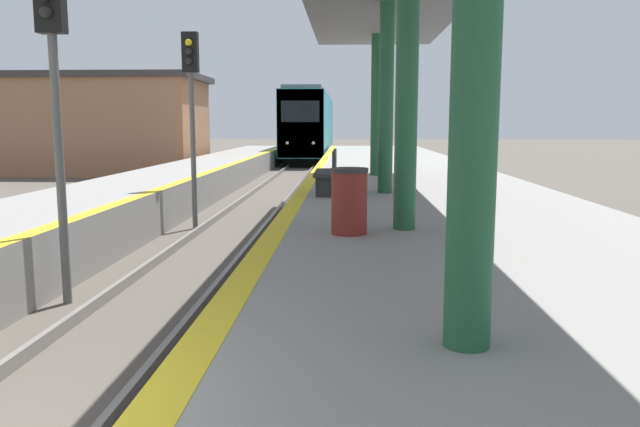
% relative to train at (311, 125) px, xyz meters
% --- Properties ---
extents(train, '(2.63, 19.31, 4.64)m').
position_rel_train_xyz_m(train, '(0.00, 0.00, 0.00)').
color(train, black).
rests_on(train, ground).
extents(signal_near, '(0.36, 0.31, 4.52)m').
position_rel_train_xyz_m(signal_near, '(-1.22, -35.92, 0.80)').
color(signal_near, '#595959').
rests_on(signal_near, ground).
extents(signal_mid, '(0.36, 0.31, 4.52)m').
position_rel_train_xyz_m(signal_mid, '(-0.97, -29.69, 0.80)').
color(signal_mid, '#595959').
rests_on(signal_mid, ground).
extents(trash_bin, '(0.50, 0.50, 0.89)m').
position_rel_train_xyz_m(trash_bin, '(2.66, -35.82, -0.92)').
color(trash_bin, maroon).
rests_on(trash_bin, platform_right).
extents(bench, '(0.44, 1.66, 0.92)m').
position_rel_train_xyz_m(bench, '(2.23, -30.93, -0.88)').
color(bench, '#28282D').
rests_on(bench, platform_right).
extents(station_building, '(12.72, 5.80, 4.85)m').
position_rel_train_xyz_m(station_building, '(-10.87, -13.31, 0.08)').
color(station_building, '#9E6B4C').
rests_on(station_building, ground).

